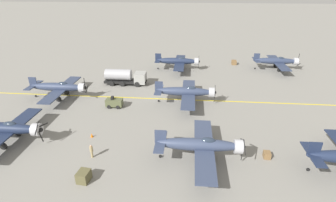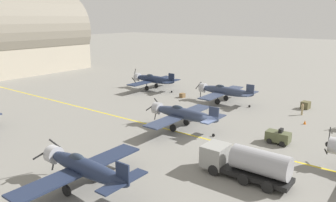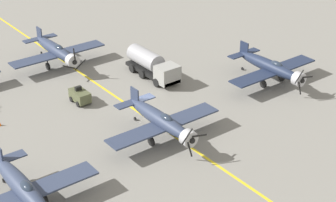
{
  "view_description": "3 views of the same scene",
  "coord_description": "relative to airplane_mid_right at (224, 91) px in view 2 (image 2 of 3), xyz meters",
  "views": [
    {
      "loc": [
        40.53,
        4.97,
        18.64
      ],
      "look_at": [
        5.68,
        1.87,
        2.3
      ],
      "focal_mm": 28.0,
      "sensor_mm": 36.0,
      "label": 1
    },
    {
      "loc": [
        -31.29,
        -17.99,
        13.8
      ],
      "look_at": [
        -0.6,
        5.34,
        3.91
      ],
      "focal_mm": 35.0,
      "sensor_mm": 36.0,
      "label": 2
    },
    {
      "loc": [
        28.69,
        41.48,
        28.45
      ],
      "look_at": [
        0.29,
        4.21,
        3.71
      ],
      "focal_mm": 60.0,
      "sensor_mm": 36.0,
      "label": 3
    }
  ],
  "objects": [
    {
      "name": "taxiway_stripe",
      "position": [
        -16.18,
        -6.47,
        -2.01
      ],
      "size": [
        0.3,
        160.0,
        0.01
      ],
      "primitive_type": "cube",
      "color": "yellow",
      "rests_on": "ground"
    },
    {
      "name": "airplane_mid_center",
      "position": [
        -14.93,
        -1.99,
        0.0
      ],
      "size": [
        12.0,
        9.98,
        3.65
      ],
      "rotation": [
        0.0,
        0.0,
        0.13
      ],
      "color": "#303A54",
      "rests_on": "ground"
    },
    {
      "name": "ground_crew_walking",
      "position": [
        0.63,
        -12.36,
        -1.09
      ],
      "size": [
        0.37,
        0.37,
        1.68
      ],
      "color": "tan",
      "rests_on": "ground"
    },
    {
      "name": "hangar",
      "position": [
        -5.43,
        57.17,
        6.65
      ],
      "size": [
        35.96,
        19.02,
        19.94
      ],
      "color": "#B2A893",
      "rests_on": "ground"
    },
    {
      "name": "airplane_mid_right",
      "position": [
        0.0,
        0.0,
        0.0
      ],
      "size": [
        12.0,
        9.98,
        3.65
      ],
      "rotation": [
        0.0,
        0.0,
        0.27
      ],
      "color": "#333E57",
      "rests_on": "ground"
    },
    {
      "name": "supply_crate_outboard",
      "position": [
        -1.08,
        7.61,
        -1.64
      ],
      "size": [
        0.93,
        0.79,
        0.75
      ],
      "primitive_type": "cube",
      "rotation": [
        0.0,
        0.0,
        -0.04
      ],
      "color": "brown",
      "rests_on": "ground"
    },
    {
      "name": "supply_crate_by_tanker",
      "position": [
        4.47,
        -11.82,
        -1.44
      ],
      "size": [
        1.49,
        1.29,
        1.14
      ],
      "primitive_type": "cube",
      "rotation": [
        0.0,
        0.0,
        -0.11
      ],
      "color": "brown",
      "rests_on": "ground"
    },
    {
      "name": "fuel_tanker",
      "position": [
        -22.44,
        -13.91,
        -0.5
      ],
      "size": [
        2.68,
        8.0,
        2.98
      ],
      "color": "black",
      "rests_on": "ground"
    },
    {
      "name": "airplane_far_right",
      "position": [
        0.89,
        15.99,
        0.0
      ],
      "size": [
        12.0,
        9.98,
        3.73
      ],
      "rotation": [
        0.0,
        0.0,
        -0.19
      ],
      "color": "#1C2640",
      "rests_on": "ground"
    },
    {
      "name": "ground_plane",
      "position": [
        -16.18,
        -6.47,
        -2.01
      ],
      "size": [
        400.0,
        400.0,
        0.0
      ],
      "primitive_type": "plane",
      "color": "gray"
    },
    {
      "name": "traffic_cone",
      "position": [
        -3.5,
        -13.91,
        -1.74
      ],
      "size": [
        0.36,
        0.36,
        0.55
      ],
      "primitive_type": "cone",
      "color": "orange",
      "rests_on": "ground"
    },
    {
      "name": "airplane_mid_left",
      "position": [
        -32.24,
        -4.25,
        0.0
      ],
      "size": [
        12.0,
        9.98,
        3.65
      ],
      "rotation": [
        0.0,
        0.0,
        -0.19
      ],
      "color": "#1F2A43",
      "rests_on": "ground"
    },
    {
      "name": "tow_tractor",
      "position": [
        -12.44,
        -13.39,
        -1.22
      ],
      "size": [
        1.57,
        2.6,
        1.79
      ],
      "color": "#515638",
      "rests_on": "ground"
    }
  ]
}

